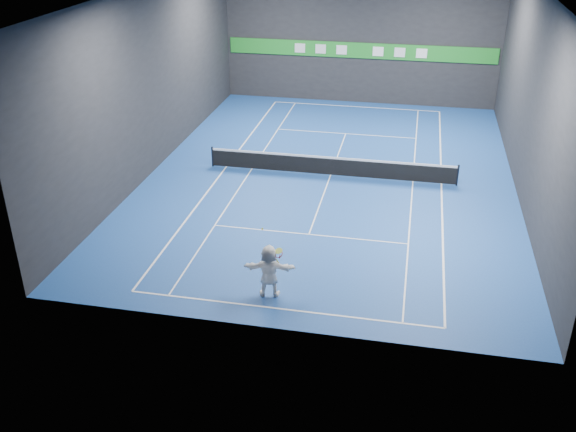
% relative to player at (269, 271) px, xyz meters
% --- Properties ---
extents(ground, '(26.00, 26.00, 0.00)m').
position_rel_player_xyz_m(ground, '(0.61, 11.12, -0.99)').
color(ground, '#1A4390').
rests_on(ground, ground).
extents(wall_back, '(18.00, 0.10, 9.00)m').
position_rel_player_xyz_m(wall_back, '(0.61, 24.12, 3.51)').
color(wall_back, black).
rests_on(wall_back, ground).
extents(wall_front, '(18.00, 0.10, 9.00)m').
position_rel_player_xyz_m(wall_front, '(0.61, -1.88, 3.51)').
color(wall_front, black).
rests_on(wall_front, ground).
extents(wall_left, '(0.10, 26.00, 9.00)m').
position_rel_player_xyz_m(wall_left, '(-8.39, 11.12, 3.51)').
color(wall_left, black).
rests_on(wall_left, ground).
extents(wall_right, '(0.10, 26.00, 9.00)m').
position_rel_player_xyz_m(wall_right, '(9.61, 11.12, 3.51)').
color(wall_right, black).
rests_on(wall_right, ground).
extents(baseline_near, '(10.98, 0.08, 0.01)m').
position_rel_player_xyz_m(baseline_near, '(0.61, -0.77, -0.99)').
color(baseline_near, white).
rests_on(baseline_near, ground).
extents(baseline_far, '(10.98, 0.08, 0.01)m').
position_rel_player_xyz_m(baseline_far, '(0.61, 23.01, -0.99)').
color(baseline_far, white).
rests_on(baseline_far, ground).
extents(sideline_doubles_left, '(0.08, 23.78, 0.01)m').
position_rel_player_xyz_m(sideline_doubles_left, '(-4.88, 11.12, -0.99)').
color(sideline_doubles_left, white).
rests_on(sideline_doubles_left, ground).
extents(sideline_doubles_right, '(0.08, 23.78, 0.01)m').
position_rel_player_xyz_m(sideline_doubles_right, '(6.10, 11.12, -0.99)').
color(sideline_doubles_right, white).
rests_on(sideline_doubles_right, ground).
extents(sideline_singles_left, '(0.06, 23.78, 0.01)m').
position_rel_player_xyz_m(sideline_singles_left, '(-3.50, 11.12, -0.99)').
color(sideline_singles_left, white).
rests_on(sideline_singles_left, ground).
extents(sideline_singles_right, '(0.06, 23.78, 0.01)m').
position_rel_player_xyz_m(sideline_singles_right, '(4.72, 11.12, -0.99)').
color(sideline_singles_right, white).
rests_on(sideline_singles_right, ground).
extents(service_line_near, '(8.23, 0.06, 0.01)m').
position_rel_player_xyz_m(service_line_near, '(0.61, 4.72, -0.99)').
color(service_line_near, white).
rests_on(service_line_near, ground).
extents(service_line_far, '(8.23, 0.06, 0.01)m').
position_rel_player_xyz_m(service_line_far, '(0.61, 17.52, -0.99)').
color(service_line_far, white).
rests_on(service_line_far, ground).
extents(center_service_line, '(0.06, 12.80, 0.01)m').
position_rel_player_xyz_m(center_service_line, '(0.61, 11.12, -0.99)').
color(center_service_line, white).
rests_on(center_service_line, ground).
extents(player, '(1.89, 0.81, 1.98)m').
position_rel_player_xyz_m(player, '(0.00, 0.00, 0.00)').
color(player, white).
rests_on(player, ground).
extents(tennis_ball, '(0.07, 0.07, 0.07)m').
position_rel_player_xyz_m(tennis_ball, '(-0.27, 0.23, 1.51)').
color(tennis_ball, '#D2E726').
rests_on(tennis_ball, player).
extents(tennis_net, '(12.50, 0.10, 1.07)m').
position_rel_player_xyz_m(tennis_net, '(0.61, 11.12, -0.45)').
color(tennis_net, black).
rests_on(tennis_net, ground).
extents(sponsor_banner, '(17.64, 0.11, 1.00)m').
position_rel_player_xyz_m(sponsor_banner, '(0.61, 24.05, 2.51)').
color(sponsor_banner, '#1F8E27').
rests_on(sponsor_banner, wall_back).
extents(tennis_racket, '(0.39, 0.33, 0.60)m').
position_rel_player_xyz_m(tennis_racket, '(0.32, 0.05, 0.67)').
color(tennis_racket, red).
rests_on(tennis_racket, player).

